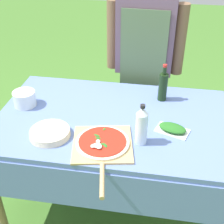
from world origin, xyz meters
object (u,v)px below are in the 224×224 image
at_px(oil_bottle, 163,86).
at_px(mixing_tub, 25,99).
at_px(pizza_on_peel, 102,144).
at_px(herb_container, 173,128).
at_px(prep_table, 113,128).
at_px(plate_stack, 50,133).
at_px(person_cook, 145,53).
at_px(water_bottle, 142,125).

height_order(oil_bottle, mixing_tub, oil_bottle).
bearing_deg(pizza_on_peel, herb_container, 17.76).
bearing_deg(prep_table, plate_stack, -143.22).
distance_m(prep_table, oil_bottle, 0.45).
bearing_deg(prep_table, pizza_on_peel, -92.37).
bearing_deg(mixing_tub, prep_table, -4.65).
distance_m(oil_bottle, mixing_tub, 0.93).
height_order(pizza_on_peel, oil_bottle, oil_bottle).
relative_size(person_cook, oil_bottle, 6.05).
bearing_deg(person_cook, herb_container, 110.37).
bearing_deg(water_bottle, prep_table, 131.59).
bearing_deg(water_bottle, oil_bottle, 78.12).
bearing_deg(plate_stack, mixing_tub, 132.74).
height_order(prep_table, person_cook, person_cook).
xyz_separation_m(person_cook, pizza_on_peel, (-0.15, -0.96, -0.15)).
distance_m(person_cook, mixing_tub, 0.98).
bearing_deg(plate_stack, oil_bottle, 39.54).
relative_size(pizza_on_peel, mixing_tub, 3.90).
bearing_deg(water_bottle, mixing_tub, 161.39).
distance_m(prep_table, herb_container, 0.40).
bearing_deg(water_bottle, person_cook, 93.50).
relative_size(prep_table, mixing_tub, 10.04).
bearing_deg(oil_bottle, plate_stack, -140.46).
relative_size(water_bottle, mixing_tub, 1.68).
relative_size(water_bottle, herb_container, 1.14).
relative_size(oil_bottle, water_bottle, 1.05).
xyz_separation_m(herb_container, mixing_tub, (-0.98, 0.13, 0.03)).
relative_size(mixing_tub, plate_stack, 0.62).
relative_size(person_cook, plate_stack, 6.69).
bearing_deg(water_bottle, herb_container, 37.19).
distance_m(mixing_tub, plate_stack, 0.41).
height_order(person_cook, water_bottle, person_cook).
distance_m(water_bottle, plate_stack, 0.54).
distance_m(person_cook, water_bottle, 0.89).
bearing_deg(pizza_on_peel, plate_stack, 161.31).
relative_size(oil_bottle, mixing_tub, 1.77).
relative_size(pizza_on_peel, oil_bottle, 2.20).
bearing_deg(person_cook, water_bottle, 96.71).
relative_size(pizza_on_peel, herb_container, 2.64).
xyz_separation_m(person_cook, herb_container, (0.23, -0.75, -0.15)).
bearing_deg(oil_bottle, water_bottle, -101.88).
xyz_separation_m(prep_table, plate_stack, (-0.33, -0.25, 0.11)).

